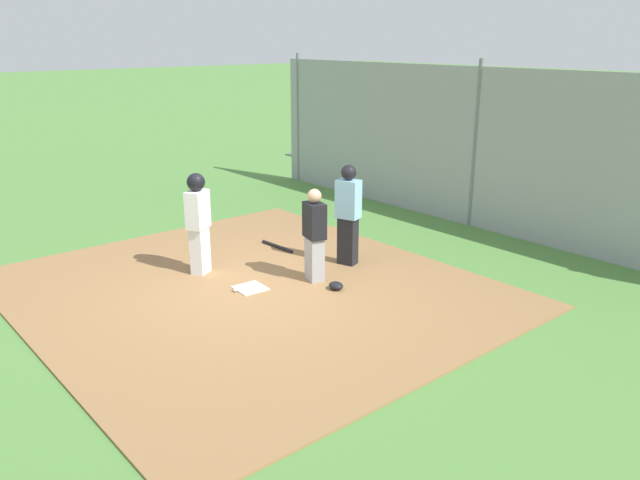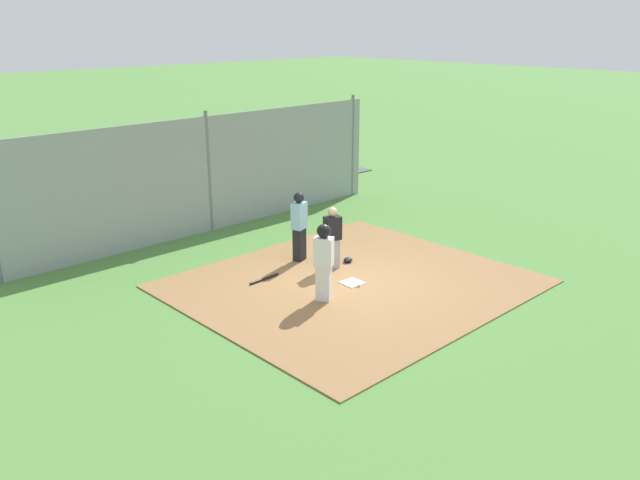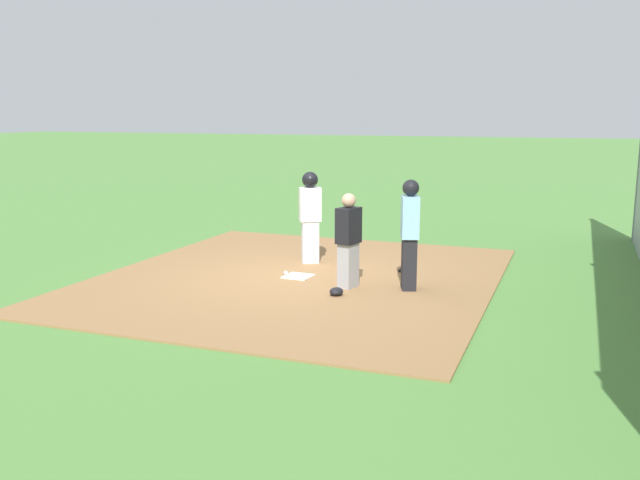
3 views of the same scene
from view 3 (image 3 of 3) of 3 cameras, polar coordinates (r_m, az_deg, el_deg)
The scene contains 9 objects.
ground_plane at distance 11.45m, azimuth -1.84°, elevation -3.25°, with size 140.00×140.00×0.00m, color #51843D.
dirt_infield at distance 11.44m, azimuth -1.84°, elevation -3.18°, with size 7.20×6.40×0.03m, color olive.
home_plate at distance 11.44m, azimuth -1.84°, elevation -3.05°, with size 0.44×0.44×0.02m, color white.
catcher at distance 10.61m, azimuth 2.40°, elevation 0.03°, with size 0.43×0.35×1.49m.
umpire at distance 10.55m, azimuth 7.53°, elevation 0.64°, with size 0.44×0.37×1.72m.
runner at distance 12.34m, azimuth -0.84°, elevation 2.45°, with size 0.42×0.46×1.67m.
baseball_bat at distance 12.20m, azimuth 7.11°, elevation -2.16°, with size 0.06×0.06×0.83m, color black.
catcher_mask at distance 10.28m, azimuth 1.38°, elevation -4.34°, with size 0.24×0.20×0.12m, color black.
baseball at distance 11.56m, azimuth -2.88°, elevation -2.78°, with size 0.07×0.07×0.07m, color white.
Camera 3 is at (-10.25, -4.30, 2.75)m, focal length 38.16 mm.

